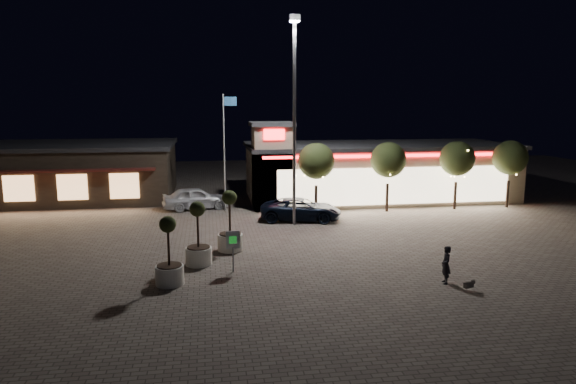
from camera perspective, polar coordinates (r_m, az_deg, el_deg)
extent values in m
plane|color=#6E6359|center=(23.59, -0.86, -8.32)|extent=(90.00, 90.00, 0.00)
cube|color=tan|center=(40.75, 9.94, 2.12)|extent=(20.00, 8.00, 4.00)
cube|color=#262628|center=(40.53, 10.03, 5.13)|extent=(20.40, 8.40, 0.30)
cube|color=beige|center=(37.04, 11.94, 0.67)|extent=(17.00, 0.12, 2.60)
cube|color=#FF141A|center=(36.74, 12.07, 3.97)|extent=(19.00, 0.10, 0.18)
cube|color=tan|center=(36.05, -1.82, 2.72)|extent=(2.60, 2.60, 5.80)
cube|color=#262628|center=(35.81, -1.85, 7.56)|extent=(3.00, 3.00, 0.30)
cube|color=#FF141A|center=(34.50, -1.56, 6.40)|extent=(1.40, 0.10, 0.70)
cube|color=#382D23|center=(43.90, -23.22, 2.01)|extent=(16.00, 10.00, 4.00)
cube|color=#262628|center=(43.69, -23.41, 4.80)|extent=(16.40, 10.40, 0.30)
cube|color=#591E19|center=(38.64, -25.23, 2.11)|extent=(14.40, 0.80, 0.15)
cube|color=#FFB672|center=(39.73, -27.74, 0.35)|extent=(2.00, 0.12, 1.80)
cube|color=#FFB672|center=(38.74, -22.83, 0.50)|extent=(2.00, 0.12, 1.80)
cube|color=#FFB672|center=(38.05, -17.71, 0.65)|extent=(2.00, 0.12, 1.80)
cylinder|color=gray|center=(30.67, 0.71, 7.29)|extent=(0.20, 0.20, 12.00)
cube|color=gray|center=(31.03, 0.73, 18.81)|extent=(0.60, 0.40, 0.35)
cube|color=white|center=(30.99, 0.73, 18.44)|extent=(0.45, 0.30, 0.08)
cylinder|color=white|center=(35.38, -7.09, 4.30)|extent=(0.10, 0.10, 8.00)
cube|color=#235181|center=(35.24, -6.47, 9.99)|extent=(0.90, 0.04, 0.60)
cylinder|color=#332319|center=(34.56, 3.12, -0.85)|extent=(0.20, 0.20, 1.92)
sphere|color=#2D3819|center=(34.17, 3.16, 3.45)|extent=(2.42, 2.42, 2.42)
cylinder|color=#332319|center=(35.93, 10.95, -0.61)|extent=(0.20, 0.20, 1.92)
sphere|color=#2D3819|center=(35.56, 11.08, 3.53)|extent=(2.42, 2.42, 2.42)
cylinder|color=#332319|center=(37.91, 18.07, -0.38)|extent=(0.20, 0.20, 1.92)
sphere|color=#2D3819|center=(37.56, 18.28, 3.55)|extent=(2.42, 2.42, 2.42)
cylinder|color=#332319|center=(39.88, 23.20, -0.21)|extent=(0.20, 0.20, 1.92)
sphere|color=#2D3819|center=(39.55, 23.46, 3.52)|extent=(2.42, 2.42, 2.42)
imported|color=black|center=(32.65, 1.45, -1.92)|extent=(5.49, 3.38, 1.42)
imported|color=silver|center=(36.64, -10.21, -0.67)|extent=(4.85, 2.59, 1.57)
imported|color=black|center=(22.28, 17.15, -7.74)|extent=(0.45, 0.62, 1.57)
cube|color=#59514C|center=(21.80, 19.43, -9.71)|extent=(0.45, 0.30, 0.22)
sphere|color=#59514C|center=(21.95, 19.87, -9.37)|extent=(0.20, 0.20, 0.20)
cylinder|color=white|center=(24.17, -9.89, -7.03)|extent=(1.21, 1.21, 0.81)
cylinder|color=black|center=(24.05, -9.92, -6.06)|extent=(1.05, 1.05, 0.06)
cylinder|color=#332319|center=(23.81, -9.98, -3.89)|extent=(0.10, 0.10, 1.81)
sphere|color=#2D3819|center=(23.63, -10.05, -1.87)|extent=(0.71, 0.71, 0.71)
cylinder|color=white|center=(21.87, -13.01, -8.99)|extent=(1.17, 1.17, 0.78)
cylinder|color=black|center=(21.74, -13.05, -7.96)|extent=(1.01, 1.01, 0.06)
cylinder|color=#332319|center=(21.48, -13.14, -5.66)|extent=(0.10, 0.10, 1.75)
sphere|color=#2D3819|center=(21.28, -13.23, -3.51)|extent=(0.68, 0.68, 0.68)
cylinder|color=white|center=(26.21, -6.43, -5.57)|extent=(1.26, 1.26, 0.84)
cylinder|color=black|center=(26.10, -6.45, -4.64)|extent=(1.09, 1.09, 0.06)
cylinder|color=#332319|center=(25.87, -6.49, -2.55)|extent=(0.10, 0.10, 1.89)
sphere|color=#2D3819|center=(25.70, -6.53, -0.61)|extent=(0.73, 0.73, 0.73)
cylinder|color=gray|center=(22.95, -6.11, -7.43)|extent=(0.07, 0.07, 1.12)
cube|color=white|center=(22.71, -6.15, -5.30)|extent=(0.61, 0.08, 0.79)
cube|color=#178C23|center=(22.67, -6.15, -5.32)|extent=(0.33, 0.03, 0.33)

